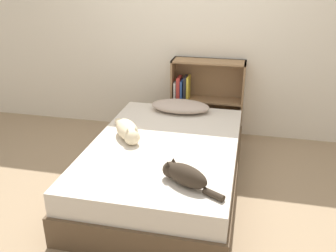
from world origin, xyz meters
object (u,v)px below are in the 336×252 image
object	(u,v)px
bed	(164,166)
bookshelf	(204,97)
cat_dark	(184,175)
cat_light	(128,131)
pillow	(180,106)

from	to	relation	value
bed	bookshelf	size ratio (longest dim) A/B	2.15
bed	cat_dark	size ratio (longest dim) A/B	4.12
cat_light	bookshelf	bearing A→B (deg)	122.20
bookshelf	pillow	bearing A→B (deg)	-113.37
bed	pillow	xyz separation A→B (m)	(-0.01, 0.78, 0.29)
pillow	cat_light	distance (m)	0.83
pillow	bookshelf	distance (m)	0.50
bed	cat_light	size ratio (longest dim) A/B	3.97
cat_light	pillow	bearing A→B (deg)	122.13
pillow	cat_light	world-z (taller)	cat_light
bed	bookshelf	bearing A→B (deg)	81.38
bed	cat_light	bearing A→B (deg)	176.37
cat_dark	pillow	bearing A→B (deg)	-49.43
cat_dark	cat_light	bearing A→B (deg)	-16.92
bookshelf	cat_dark	bearing A→B (deg)	-86.83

